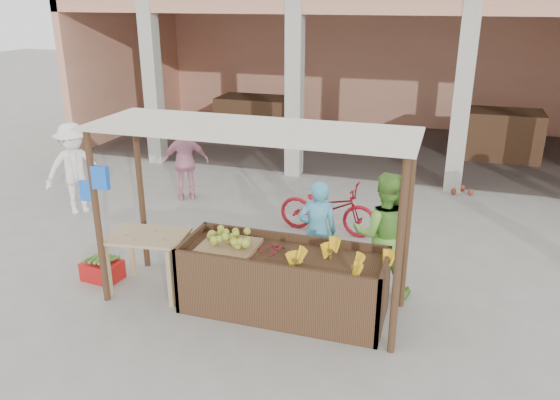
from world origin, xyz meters
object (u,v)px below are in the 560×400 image
(fruit_stall, at_px, (283,284))
(vendor_green, at_px, (384,231))
(side_table, at_px, (148,244))
(motorcycle, at_px, (328,207))
(vendor_blue, at_px, (317,229))
(red_crate, at_px, (103,270))

(fruit_stall, height_order, vendor_green, vendor_green)
(side_table, xyz_separation_m, motorcycle, (1.88, 2.69, -0.24))
(side_table, height_order, motorcycle, motorcycle)
(fruit_stall, height_order, side_table, side_table)
(vendor_green, bearing_deg, vendor_blue, -9.91)
(fruit_stall, distance_m, red_crate, 2.75)
(fruit_stall, xyz_separation_m, red_crate, (-2.74, 0.02, -0.26))
(fruit_stall, relative_size, motorcycle, 1.46)
(red_crate, relative_size, vendor_blue, 0.33)
(fruit_stall, relative_size, red_crate, 4.92)
(vendor_blue, xyz_separation_m, vendor_green, (0.92, -0.04, 0.11))
(vendor_green, bearing_deg, fruit_stall, 30.24)
(red_crate, bearing_deg, vendor_green, 18.29)
(side_table, bearing_deg, vendor_green, 8.93)
(side_table, xyz_separation_m, vendor_green, (3.04, 0.91, 0.21))
(fruit_stall, bearing_deg, motorcycle, 90.45)
(red_crate, relative_size, motorcycle, 0.30)
(side_table, relative_size, red_crate, 2.13)
(vendor_blue, xyz_separation_m, motorcycle, (-0.24, 1.73, -0.34))
(red_crate, xyz_separation_m, motorcycle, (2.72, 2.62, 0.33))
(side_table, relative_size, vendor_blue, 0.70)
(red_crate, height_order, motorcycle, motorcycle)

